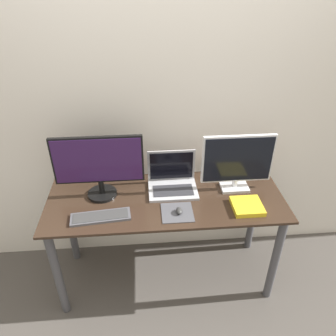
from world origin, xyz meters
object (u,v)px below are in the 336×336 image
Objects in this scene: keyboard at (101,217)px; book at (247,206)px; monitor_left at (99,165)px; mouse at (179,211)px; laptop at (172,180)px; monitor_right at (237,162)px.

keyboard is 1.97× the size of book.
monitor_left is 0.59m from mouse.
laptop is 0.55m from keyboard.
monitor_right is 7.51× the size of mouse.
mouse reaches higher than keyboard.
monitor_right is 1.28× the size of keyboard.
book is at bearing -30.65° from laptop.
laptop is at bearing 149.35° from book.
mouse reaches higher than book.
monitor_right is 1.44× the size of laptop.
monitor_left is 1.54× the size of keyboard.
monitor_left reaches higher than book.
monitor_left is at bearing 92.20° from keyboard.
monitor_right reaches higher than mouse.
monitor_left reaches higher than monitor_right.
monitor_right reaches higher than keyboard.
laptop reaches higher than book.
laptop is 0.89× the size of keyboard.
keyboard is (-0.89, -0.24, -0.20)m from monitor_right.
mouse is (0.49, -0.24, -0.22)m from monitor_left.
mouse is (0.48, 0.00, 0.01)m from keyboard.
keyboard is at bearing -165.09° from monitor_right.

